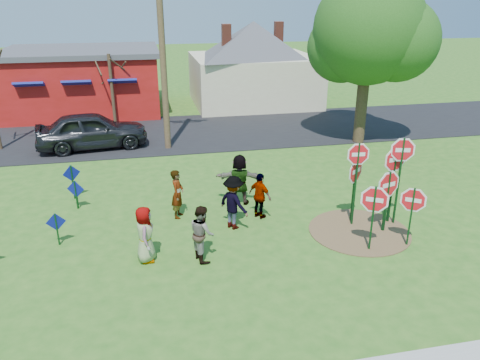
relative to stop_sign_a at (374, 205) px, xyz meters
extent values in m
plane|color=#2B611B|center=(-4.29, 2.11, -1.47)|extent=(120.00, 120.00, 0.00)
cube|color=black|center=(-4.29, 13.61, -1.45)|extent=(120.00, 7.50, 0.04)
cylinder|color=brown|center=(0.21, 1.11, -1.45)|extent=(3.20, 3.20, 0.03)
cube|color=maroon|center=(-9.79, 20.11, 0.33)|extent=(9.00, 7.00, 3.60)
cube|color=#4C4C51|center=(-9.79, 20.11, 2.28)|extent=(9.40, 7.40, 0.30)
cube|color=navy|center=(-12.29, 16.51, 0.93)|extent=(1.60, 0.78, 0.45)
cube|color=navy|center=(-9.79, 16.51, 0.93)|extent=(1.60, 0.78, 0.45)
cube|color=navy|center=(-7.29, 16.51, 0.93)|extent=(1.60, 0.78, 0.45)
cube|color=beige|center=(1.21, 20.11, 0.13)|extent=(8.00, 7.00, 3.20)
pyramid|color=#4C4C51|center=(1.21, 20.11, 3.93)|extent=(9.40, 9.40, 2.20)
cube|color=brown|center=(-0.79, 19.11, 3.13)|extent=(0.55, 0.55, 1.40)
cube|color=brown|center=(3.21, 21.11, 3.13)|extent=(0.55, 0.55, 1.40)
cube|color=#0F3A18|center=(0.00, 0.00, -0.46)|extent=(0.09, 0.09, 2.02)
cylinder|color=white|center=(0.00, 0.00, 0.16)|extent=(0.95, 0.57, 1.09)
cylinder|color=red|center=(0.00, 0.00, 0.16)|extent=(0.82, 0.49, 0.94)
cube|color=white|center=(0.00, 0.00, 0.16)|extent=(0.42, 0.25, 0.14)
cube|color=#0F3A18|center=(0.17, 1.61, -0.07)|extent=(0.06, 0.07, 2.79)
cylinder|color=white|center=(0.17, 1.61, 0.97)|extent=(0.97, 0.09, 0.97)
cylinder|color=red|center=(0.17, 1.61, 0.97)|extent=(0.84, 0.08, 0.84)
cube|color=white|center=(0.17, 1.61, 0.97)|extent=(0.43, 0.04, 0.12)
cylinder|color=gold|center=(0.17, 1.61, 0.97)|extent=(0.97, 0.09, 0.97)
cube|color=#0F3A18|center=(1.55, 1.41, 0.00)|extent=(0.07, 0.08, 2.93)
cylinder|color=white|center=(1.55, 1.41, 1.09)|extent=(1.02, 0.26, 1.05)
cylinder|color=red|center=(1.55, 1.41, 1.09)|extent=(0.88, 0.23, 0.90)
cube|color=white|center=(1.55, 1.41, 1.09)|extent=(0.45, 0.11, 0.13)
cube|color=#0F3A18|center=(1.42, 1.55, -0.16)|extent=(0.07, 0.09, 2.62)
cylinder|color=white|center=(1.42, 1.55, 0.74)|extent=(1.10, 0.26, 1.13)
cylinder|color=red|center=(1.42, 1.55, 0.74)|extent=(0.95, 0.23, 0.97)
cube|color=white|center=(1.42, 1.55, 0.74)|extent=(0.49, 0.11, 0.14)
cylinder|color=gold|center=(1.42, 1.55, 0.74)|extent=(1.10, 0.25, 1.13)
cube|color=#0F3A18|center=(0.96, 0.99, -0.45)|extent=(0.08, 0.09, 2.03)
cylinder|color=white|center=(0.96, 0.99, 0.14)|extent=(1.13, 0.38, 1.18)
cylinder|color=red|center=(0.96, 0.99, 0.14)|extent=(0.98, 0.34, 1.02)
cube|color=white|center=(0.96, 0.99, 0.14)|extent=(0.50, 0.17, 0.15)
cube|color=#0F3A18|center=(1.24, 0.01, -0.54)|extent=(0.08, 0.09, 1.86)
cylinder|color=white|center=(1.24, 0.01, 0.03)|extent=(0.84, 0.58, 1.01)
cylinder|color=red|center=(1.24, 0.01, 0.03)|extent=(0.73, 0.51, 0.87)
cube|color=white|center=(1.24, 0.01, 0.03)|extent=(0.37, 0.26, 0.13)
cylinder|color=gold|center=(1.24, 0.01, 0.03)|extent=(0.84, 0.58, 1.01)
cube|color=#0F3A18|center=(0.26, 1.85, -0.36)|extent=(0.09, 0.10, 2.21)
cylinder|color=white|center=(0.26, 1.85, 0.33)|extent=(0.91, 0.70, 1.13)
cylinder|color=red|center=(0.26, 1.85, 0.33)|extent=(0.79, 0.61, 0.97)
cube|color=white|center=(0.26, 1.85, 0.33)|extent=(0.40, 0.31, 0.14)
cube|color=#0F3A18|center=(-9.05, 2.18, -0.95)|extent=(0.05, 0.06, 1.04)
cube|color=navy|center=(-9.05, 2.18, -0.70)|extent=(0.57, 0.09, 0.57)
cube|color=#0F3A18|center=(-8.78, 4.74, -0.94)|extent=(0.07, 0.07, 1.04)
cube|color=navy|center=(-8.78, 4.74, -0.72)|extent=(0.60, 0.23, 0.63)
cube|color=#0F3A18|center=(-8.99, 5.68, -0.82)|extent=(0.07, 0.08, 1.30)
cube|color=navy|center=(-8.99, 5.68, -0.47)|extent=(0.59, 0.28, 0.64)
imported|color=#37538A|center=(-6.47, 0.74, -0.64)|extent=(0.57, 0.84, 1.66)
imported|color=#1E6E5B|center=(-5.35, 3.37, -0.62)|extent=(0.58, 0.71, 1.69)
imported|color=#994A45|center=(-4.90, 0.52, -0.64)|extent=(0.80, 0.93, 1.64)
imported|color=#38383D|center=(-3.67, 2.21, -0.58)|extent=(1.19, 1.31, 1.77)
imported|color=#3E294F|center=(-2.66, 2.74, -0.67)|extent=(0.85, 0.99, 1.59)
imported|color=#25592E|center=(-3.10, 4.01, -0.54)|extent=(1.80, 0.93, 1.85)
imported|color=#303036|center=(-8.76, 11.78, -0.54)|extent=(5.40, 2.71, 1.77)
cylinder|color=#4C3823|center=(-5.21, 11.05, 3.32)|extent=(0.30, 0.30, 9.57)
cylinder|color=#382819|center=(4.38, 10.13, 0.75)|extent=(0.56, 0.56, 4.43)
sphere|color=#194312|center=(4.38, 10.13, 4.07)|extent=(5.24, 5.24, 5.24)
sphere|color=#194312|center=(5.59, 9.52, 3.57)|extent=(3.83, 3.83, 3.83)
sphere|color=#194312|center=(3.47, 10.93, 3.17)|extent=(3.42, 3.42, 3.42)
cylinder|color=#382819|center=(-7.91, 16.27, 0.53)|extent=(0.18, 0.18, 3.98)
camera|label=1|loc=(-6.24, -11.08, 5.61)|focal=35.00mm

